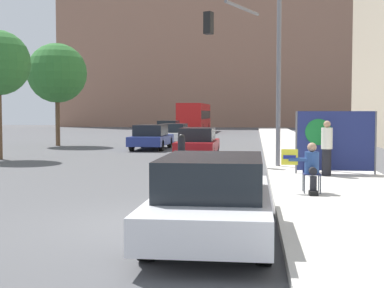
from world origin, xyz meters
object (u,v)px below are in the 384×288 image
(car_on_road_midblock, at_px, (151,137))
(car_on_road_distant, at_px, (174,133))
(car_on_road_far_lane, at_px, (169,129))
(street_tree_midblock, at_px, (57,73))
(city_bus_on_road, at_px, (195,116))
(motorcycle_on_road, at_px, (182,154))
(seated_protester, at_px, (311,166))
(jogger_on_sidewalk, at_px, (327,148))
(parked_car_curbside, at_px, (213,197))
(car_on_road_nearest, at_px, (198,142))
(protest_banner, at_px, (335,141))
(traffic_light_pole, at_px, (252,54))

(car_on_road_midblock, xyz_separation_m, car_on_road_distant, (0.34, 6.43, -0.02))
(car_on_road_far_lane, height_order, street_tree_midblock, street_tree_midblock)
(city_bus_on_road, xyz_separation_m, motorcycle_on_road, (3.75, -37.34, -1.22))
(car_on_road_midblock, relative_size, car_on_road_far_lane, 1.01)
(car_on_road_far_lane, xyz_separation_m, city_bus_on_road, (0.87, 12.05, 1.05))
(seated_protester, height_order, car_on_road_far_lane, car_on_road_far_lane)
(seated_protester, bearing_deg, city_bus_on_road, 88.38)
(jogger_on_sidewalk, relative_size, street_tree_midblock, 0.26)
(seated_protester, height_order, parked_car_curbside, parked_car_curbside)
(seated_protester, height_order, street_tree_midblock, street_tree_midblock)
(car_on_road_nearest, height_order, city_bus_on_road, city_bus_on_road)
(protest_banner, relative_size, motorcycle_on_road, 1.15)
(seated_protester, height_order, motorcycle_on_road, seated_protester)
(parked_car_curbside, relative_size, car_on_road_distant, 1.06)
(traffic_light_pole, distance_m, street_tree_midblock, 17.82)
(jogger_on_sidewalk, distance_m, motorcycle_on_road, 6.00)
(parked_car_curbside, relative_size, street_tree_midblock, 0.74)
(car_on_road_far_lane, bearing_deg, traffic_light_pole, -74.11)
(motorcycle_on_road, bearing_deg, car_on_road_midblock, 107.34)
(traffic_light_pole, height_order, street_tree_midblock, street_tree_midblock)
(protest_banner, height_order, city_bus_on_road, city_bus_on_road)
(jogger_on_sidewalk, distance_m, car_on_road_midblock, 15.74)
(car_on_road_midblock, height_order, car_on_road_far_lane, car_on_road_far_lane)
(seated_protester, xyz_separation_m, motorcycle_on_road, (-4.09, 7.06, -0.27))
(city_bus_on_road, bearing_deg, traffic_light_pole, -80.35)
(traffic_light_pole, relative_size, motorcycle_on_road, 2.81)
(car_on_road_distant, bearing_deg, car_on_road_midblock, -93.07)
(seated_protester, xyz_separation_m, street_tree_midblock, (-13.79, 19.79, 3.78))
(parked_car_curbside, bearing_deg, protest_banner, 69.23)
(protest_banner, xyz_separation_m, street_tree_midblock, (-14.94, 15.61, 3.38))
(traffic_light_pole, relative_size, car_on_road_far_lane, 1.30)
(parked_car_curbside, bearing_deg, seated_protester, 64.17)
(seated_protester, bearing_deg, traffic_light_pole, 90.30)
(protest_banner, distance_m, motorcycle_on_road, 6.02)
(street_tree_midblock, bearing_deg, protest_banner, -46.25)
(parked_car_curbside, distance_m, car_on_road_distant, 28.19)
(seated_protester, height_order, car_on_road_nearest, car_on_road_nearest)
(car_on_road_nearest, relative_size, car_on_road_distant, 0.99)
(jogger_on_sidewalk, xyz_separation_m, car_on_road_distant, (-7.73, 19.93, -0.34))
(protest_banner, height_order, motorcycle_on_road, protest_banner)
(car_on_road_nearest, relative_size, city_bus_on_road, 0.41)
(car_on_road_midblock, relative_size, street_tree_midblock, 0.72)
(seated_protester, xyz_separation_m, car_on_road_midblock, (-7.24, 17.17, -0.10))
(car_on_road_distant, distance_m, car_on_road_far_lane, 8.93)
(car_on_road_distant, relative_size, city_bus_on_road, 0.41)
(car_on_road_distant, distance_m, city_bus_on_road, 20.85)
(jogger_on_sidewalk, relative_size, parked_car_curbside, 0.35)
(protest_banner, xyz_separation_m, car_on_road_far_lane, (-9.85, 28.17, -0.49))
(parked_car_curbside, bearing_deg, street_tree_midblock, 116.19)
(car_on_road_distant, relative_size, car_on_road_far_lane, 0.98)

